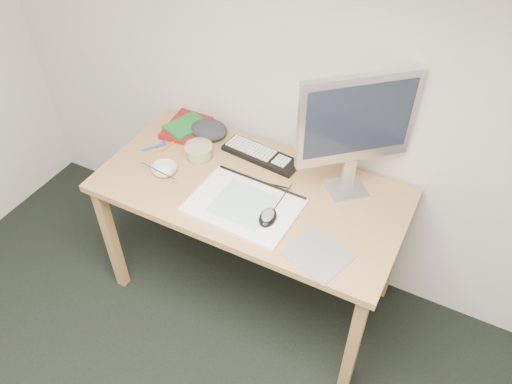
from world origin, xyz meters
TOP-DOWN VIEW (x-y plane):
  - desk at (-0.15, 1.43)m, footprint 1.40×0.70m
  - mousepad at (0.28, 1.21)m, footprint 0.28×0.27m
  - sketchpad at (-0.11, 1.31)m, footprint 0.48×0.35m
  - keyboard at (-0.20, 1.65)m, footprint 0.40×0.17m
  - monitor at (0.24, 1.62)m, footprint 0.40×0.35m
  - mouse at (0.02, 1.28)m, footprint 0.09×0.13m
  - rice_bowl at (-0.55, 1.34)m, footprint 0.12×0.12m
  - chopsticks at (-0.56, 1.30)m, footprint 0.21×0.04m
  - fruit_tub at (-0.47, 1.51)m, footprint 0.14×0.14m
  - book_red at (-0.65, 1.68)m, footprint 0.23×0.29m
  - book_green at (-0.64, 1.66)m, footprint 0.21×0.24m
  - cloth_lump at (-0.52, 1.68)m, footprint 0.18×0.16m
  - pencil_pink at (-0.17, 1.46)m, footprint 0.17×0.01m
  - pencil_tan at (-0.13, 1.46)m, footprint 0.15×0.11m
  - pencil_black at (-0.09, 1.49)m, footprint 0.20×0.04m
  - marker_blue at (-0.71, 1.47)m, footprint 0.08×0.11m
  - marker_orange at (-0.65, 1.52)m, footprint 0.03×0.12m
  - marker_purple at (-0.69, 1.53)m, footprint 0.02×0.12m

SIDE VIEW (x-z plane):
  - desk at x=-0.15m, z-range 0.29..1.04m
  - mousepad at x=0.28m, z-range 0.75..0.75m
  - pencil_pink at x=-0.17m, z-range 0.75..0.76m
  - pencil_tan at x=-0.13m, z-range 0.75..0.76m
  - pencil_black at x=-0.09m, z-range 0.75..0.76m
  - marker_purple at x=-0.69m, z-range 0.75..0.76m
  - marker_orange at x=-0.65m, z-range 0.75..0.76m
  - marker_blue at x=-0.71m, z-range 0.75..0.76m
  - sketchpad at x=-0.11m, z-range 0.75..0.76m
  - keyboard at x=-0.20m, z-range 0.75..0.77m
  - book_red at x=-0.65m, z-range 0.75..0.78m
  - rice_bowl at x=-0.55m, z-range 0.75..0.79m
  - mouse at x=0.02m, z-range 0.76..0.80m
  - fruit_tub at x=-0.47m, z-range 0.75..0.82m
  - cloth_lump at x=-0.52m, z-range 0.75..0.82m
  - book_green at x=-0.64m, z-range 0.78..0.79m
  - chopsticks at x=-0.56m, z-range 0.78..0.80m
  - monitor at x=0.24m, z-range 0.82..1.40m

